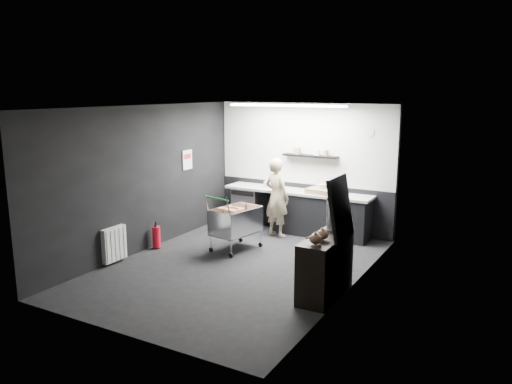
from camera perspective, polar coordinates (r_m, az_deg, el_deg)
The scene contains 22 objects.
floor at distance 8.64m, azimuth -2.18°, elevation -8.50°, with size 5.50×5.50×0.00m, color black.
ceiling at distance 8.11m, azimuth -2.33°, elevation 9.70°, with size 5.50×5.50×0.00m, color white.
wall_back at distance 10.68m, azimuth 5.47°, elevation 2.85°, with size 5.50×5.50×0.00m, color black.
wall_front at distance 6.16m, azimuth -15.74°, elevation -4.10°, with size 5.50×5.50×0.00m, color black.
wall_left at distance 9.45m, azimuth -12.66°, elevation 1.47°, with size 5.50×5.50×0.00m, color black.
wall_right at distance 7.45m, azimuth 11.00°, elevation -1.17°, with size 5.50×5.50×0.00m, color black.
kitchen_wall_panel at distance 10.59m, azimuth 5.48°, elevation 5.51°, with size 3.95×0.02×1.70m, color silver.
dado_panel at distance 10.82m, azimuth 5.34°, elevation -1.62°, with size 3.95×0.02×1.00m, color black.
floating_shelf at distance 10.44m, azimuth 6.21°, elevation 4.13°, with size 1.20×0.22×0.04m, color black.
wall_clock at distance 10.08m, azimuth 12.84°, elevation 6.67°, with size 0.20×0.20×0.03m, color silver.
poster at distance 10.40m, azimuth -7.86°, elevation 3.67°, with size 0.02×0.30×0.40m, color silver.
poster_red_band at distance 10.39m, azimuth -7.85°, elevation 4.05°, with size 0.01×0.22×0.10m, color #B5162B.
radiator at distance 9.01m, azimuth -15.91°, elevation -5.74°, with size 0.10×0.50×0.60m, color silver.
ceiling_strip at distance 9.74m, azimuth 3.45°, elevation 9.84°, with size 2.40×0.20×0.04m, color white.
prep_counter at distance 10.50m, azimuth 5.32°, elevation -2.27°, with size 3.20×0.61×0.90m.
person at distance 10.18m, azimuth 2.38°, elevation -0.61°, with size 0.59×0.39×1.63m, color beige.
shopping_cart at distance 9.37m, azimuth -2.34°, elevation -3.54°, with size 0.77×1.09×1.09m.
sideboard at distance 7.39m, azimuth 8.11°, elevation -7.50°, with size 0.51×1.19×1.78m.
fire_extinguisher at distance 9.68m, azimuth -11.31°, elevation -4.96°, with size 0.15×0.15×0.50m.
cardboard_box at distance 10.19m, azimuth 7.38°, elevation 0.11°, with size 0.52×0.40×0.10m, color #8A6849.
pink_tub at distance 10.23m, azimuth 7.45°, elevation 0.39°, with size 0.19×0.19×0.19m, color beige.
white_container at distance 10.68m, azimuth 1.43°, elevation 0.85°, with size 0.16×0.13×0.15m, color silver.
Camera 1 is at (4.24, -6.91, 2.98)m, focal length 35.00 mm.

